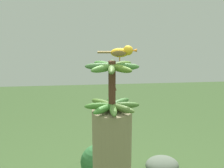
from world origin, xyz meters
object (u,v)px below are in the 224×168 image
banana_bunch (112,86)px  perched_bird (122,52)px  garden_rock (162,165)px  tropical_shrub (98,162)px

banana_bunch → perched_bird: (0.01, -0.05, 0.18)m
banana_bunch → garden_rock: (0.96, -0.54, -1.04)m
perched_bird → tropical_shrub: bearing=6.6°
perched_bird → garden_rock: size_ratio=0.65×
perched_bird → tropical_shrub: (0.85, 0.10, -1.09)m
perched_bird → garden_rock: perched_bird is taller
tropical_shrub → perched_bird: bearing=-173.4°
perched_bird → banana_bunch: bearing=97.8°
tropical_shrub → garden_rock: bearing=-80.5°
banana_bunch → tropical_shrub: 1.26m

